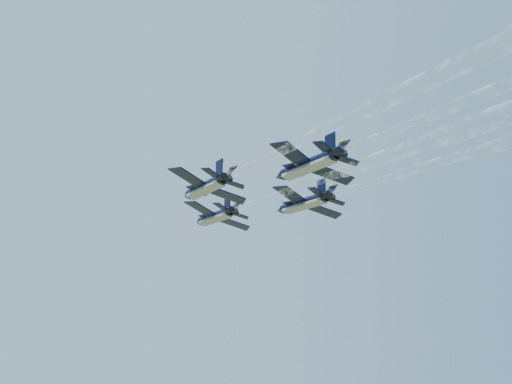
{
  "coord_description": "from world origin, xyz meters",
  "views": [
    {
      "loc": [
        -12.45,
        -82.88,
        65.52
      ],
      "look_at": [
        0.55,
        1.17,
        93.57
      ],
      "focal_mm": 40.0,
      "sensor_mm": 36.0,
      "label": 1
    }
  ],
  "objects": [
    {
      "name": "jet_lead",
      "position": [
        -4.91,
        12.92,
        92.54
      ],
      "size": [
        11.67,
        16.41,
        4.7
      ],
      "rotation": [
        0.0,
        0.29,
        0.35
      ],
      "color": "black"
    },
    {
      "name": "jet_left",
      "position": [
        -7.71,
        -2.82,
        92.54
      ],
      "size": [
        11.67,
        16.41,
        4.7
      ],
      "rotation": [
        0.0,
        0.29,
        0.35
      ],
      "color": "black"
    },
    {
      "name": "jet_right",
      "position": [
        8.53,
        2.84,
        92.54
      ],
      "size": [
        11.67,
        16.41,
        4.7
      ],
      "rotation": [
        0.0,
        0.29,
        0.35
      ],
      "color": "black"
    },
    {
      "name": "jet_slot",
      "position": [
        5.11,
        -14.01,
        92.54
      ],
      "size": [
        11.67,
        16.41,
        4.7
      ],
      "rotation": [
        0.0,
        0.29,
        0.35
      ],
      "color": "black"
    },
    {
      "name": "smoke_trail_lead",
      "position": [
        11.48,
        -31.82,
        92.57
      ],
      "size": [
        23.09,
        59.07,
        2.51
      ],
      "rotation": [
        0.0,
        0.29,
        0.35
      ],
      "color": "white"
    },
    {
      "name": "smoke_trail_left",
      "position": [
        8.68,
        -47.56,
        92.57
      ],
      "size": [
        23.09,
        59.07,
        2.51
      ],
      "rotation": [
        0.0,
        0.29,
        0.35
      ],
      "color": "white"
    }
  ]
}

